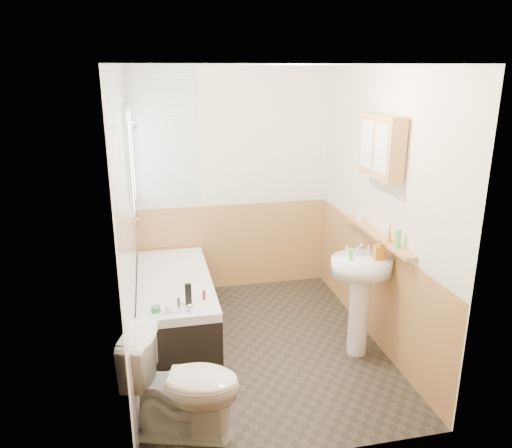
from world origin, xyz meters
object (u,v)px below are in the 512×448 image
at_px(bathtub, 175,302).
at_px(pine_shelf, 376,234).
at_px(sink, 360,286).
at_px(toilet, 184,385).
at_px(medicine_cabinet, 381,146).

xyz_separation_m(bathtub, pine_shelf, (1.77, -0.63, 0.78)).
relative_size(bathtub, sink, 1.58).
height_order(toilet, medicine_cabinet, medicine_cabinet).
bearing_deg(bathtub, toilet, -91.12).
xyz_separation_m(bathtub, sink, (1.57, -0.81, 0.38)).
bearing_deg(sink, toilet, -147.21).
relative_size(pine_shelf, medicine_cabinet, 2.16).
distance_m(bathtub, sink, 1.81).
xyz_separation_m(toilet, pine_shelf, (1.80, 0.90, 0.67)).
bearing_deg(pine_shelf, bathtub, 160.33).
distance_m(toilet, pine_shelf, 2.12).
bearing_deg(toilet, medicine_cabinet, -47.87).
distance_m(bathtub, medicine_cabinet, 2.44).
bearing_deg(bathtub, pine_shelf, -19.67).
height_order(bathtub, medicine_cabinet, medicine_cabinet).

